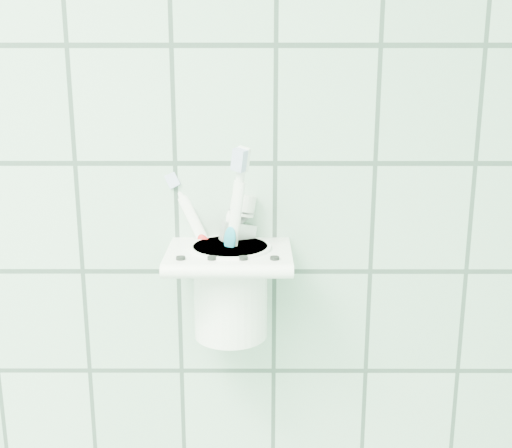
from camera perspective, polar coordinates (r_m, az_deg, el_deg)
holder_bracket at (r=0.72m, az=-2.39°, el=-2.98°), size 0.14×0.11×0.04m
cup at (r=0.73m, az=-2.27°, el=-5.66°), size 0.09×0.09×0.11m
toothbrush_pink at (r=0.72m, az=-0.99°, el=-1.57°), size 0.09×0.06×0.20m
toothbrush_blue at (r=0.73m, az=-2.06°, el=-2.09°), size 0.02×0.05×0.18m
toothbrush_orange at (r=0.73m, az=-3.12°, el=-0.93°), size 0.04×0.04×0.21m
toothpaste_tube at (r=0.73m, az=-3.10°, el=-2.43°), size 0.06×0.05×0.16m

